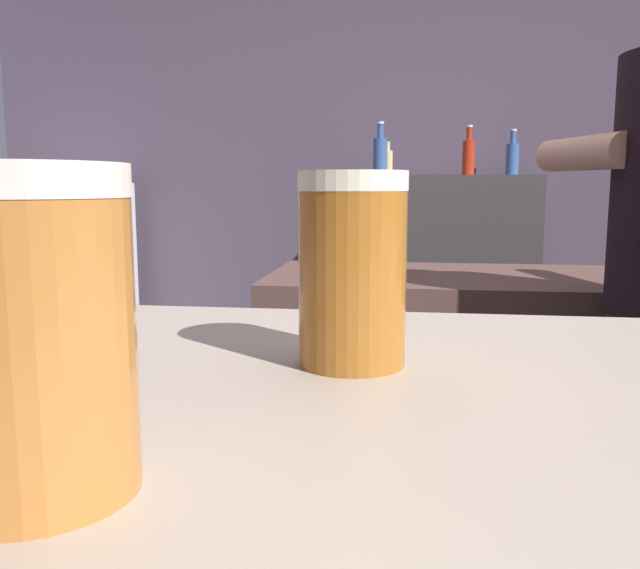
# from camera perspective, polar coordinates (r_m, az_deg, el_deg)

# --- Properties ---
(wall_back) EXTENTS (5.20, 0.10, 2.70)m
(wall_back) POSITION_cam_1_polar(r_m,az_deg,el_deg) (3.62, 12.45, 10.73)
(wall_back) COLOR #4F4253
(wall_back) RESTS_ON ground
(prep_counter) EXTENTS (2.10, 0.60, 0.93)m
(prep_counter) POSITION_cam_1_polar(r_m,az_deg,el_deg) (2.23, 24.22, -11.40)
(prep_counter) COLOR brown
(prep_counter) RESTS_ON ground
(back_shelf) EXTENTS (0.83, 0.36, 1.24)m
(back_shelf) POSITION_cam_1_polar(r_m,az_deg,el_deg) (3.38, 10.76, -1.46)
(back_shelf) COLOR #3B3838
(back_shelf) RESTS_ON ground
(mini_fridge) EXTENTS (0.60, 0.58, 1.21)m
(mini_fridge) POSITION_cam_1_polar(r_m,az_deg,el_deg) (3.66, -21.21, -1.40)
(mini_fridge) COLOR silver
(mini_fridge) RESTS_ON ground
(mixing_bowl) EXTENTS (0.16, 0.16, 0.05)m
(mixing_bowl) POSITION_cam_1_polar(r_m,az_deg,el_deg) (2.04, 4.43, 1.67)
(mixing_bowl) COLOR #D4492B
(mixing_bowl) RESTS_ON prep_counter
(pint_glass_near) EXTENTS (0.08, 0.08, 0.13)m
(pint_glass_near) POSITION_cam_1_polar(r_m,az_deg,el_deg) (0.27, -23.50, -3.80)
(pint_glass_near) COLOR #C67A36
(pint_glass_near) RESTS_ON bar_counter
(pint_glass_far) EXTENTS (0.07, 0.07, 0.13)m
(pint_glass_far) POSITION_cam_1_polar(r_m,az_deg,el_deg) (0.44, 2.78, 1.32)
(pint_glass_far) COLOR #A86523
(pint_glass_far) RESTS_ON bar_counter
(bottle_hot_sauce) EXTENTS (0.07, 0.07, 0.26)m
(bottle_hot_sauce) POSITION_cam_1_polar(r_m,az_deg,el_deg) (3.30, 5.15, 10.98)
(bottle_hot_sauce) COLOR #395795
(bottle_hot_sauce) RESTS_ON back_shelf
(bottle_soy) EXTENTS (0.06, 0.06, 0.22)m
(bottle_soy) POSITION_cam_1_polar(r_m,az_deg,el_deg) (3.45, 16.10, 10.36)
(bottle_soy) COLOR #385FA2
(bottle_soy) RESTS_ON back_shelf
(bottle_vinegar) EXTENTS (0.06, 0.06, 0.23)m
(bottle_vinegar) POSITION_cam_1_polar(r_m,az_deg,el_deg) (3.26, 12.56, 10.67)
(bottle_vinegar) COLOR red
(bottle_vinegar) RESTS_ON back_shelf
(bottle_olive_oil) EXTENTS (0.05, 0.05, 0.18)m
(bottle_olive_oil) POSITION_cam_1_polar(r_m,az_deg,el_deg) (3.38, 5.78, 10.40)
(bottle_olive_oil) COLOR #DAC789
(bottle_olive_oil) RESTS_ON back_shelf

